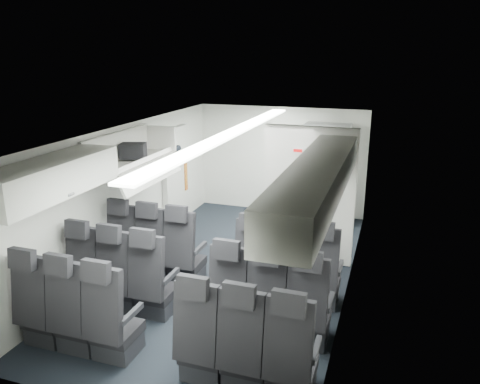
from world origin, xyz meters
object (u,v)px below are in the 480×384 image
Objects in this scene: seat_row_front at (219,262)px; carry_on_bag at (133,151)px; seat_row_mid at (192,293)px; boarding_door at (176,177)px; seat_row_rear at (156,334)px; galley_unit at (325,173)px; flight_attendant at (283,195)px.

carry_on_bag is (-1.43, 0.32, 1.41)m from seat_row_front.
boarding_door is at bearing 118.77° from seat_row_mid.
carry_on_bag is at bearing 124.01° from seat_row_rear.
seat_row_mid is 1.75× the size of galley_unit.
boarding_door is 2.03m from flight_attendant.
flight_attendant reaches higher than seat_row_rear.
seat_row_rear is 4.25m from boarding_door.
carry_on_bag reaches higher than seat_row_front.
galley_unit is 1.23× the size of flight_attendant.
seat_row_rear is 1.79× the size of boarding_door.
seat_row_front is at bearing 90.00° from seat_row_rear.
flight_attendant is (0.39, 2.16, 0.37)m from seat_row_front.
galley_unit is (0.95, 5.05, 0.55)m from seat_row_rear.
seat_row_front is at bearing -106.28° from galley_unit.
galley_unit reaches higher than seat_row_front.
seat_row_mid is 2.16× the size of flight_attendant.
seat_row_front is 1.00× the size of seat_row_rear.
seat_row_front is 1.79× the size of boarding_door.
flight_attendant reaches higher than seat_row_front.
flight_attendant is at bearing 2.18° from boarding_door.
flight_attendant reaches higher than seat_row_mid.
seat_row_rear is 5.17m from galley_unit.
seat_row_rear is 9.28× the size of carry_on_bag.
galley_unit is 2.84m from boarding_door.
galley_unit reaches higher than flight_attendant.
carry_on_bag is at bearing 167.40° from seat_row_front.
seat_row_front is 2.71m from boarding_door.
seat_row_front is 1.75× the size of galley_unit.
carry_on_bag is (-1.82, -1.84, 1.04)m from flight_attendant.
seat_row_rear is 2.16× the size of flight_attendant.
boarding_door is (-2.59, -1.17, 0.00)m from galley_unit.
galley_unit is at bearing 77.12° from seat_row_mid.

